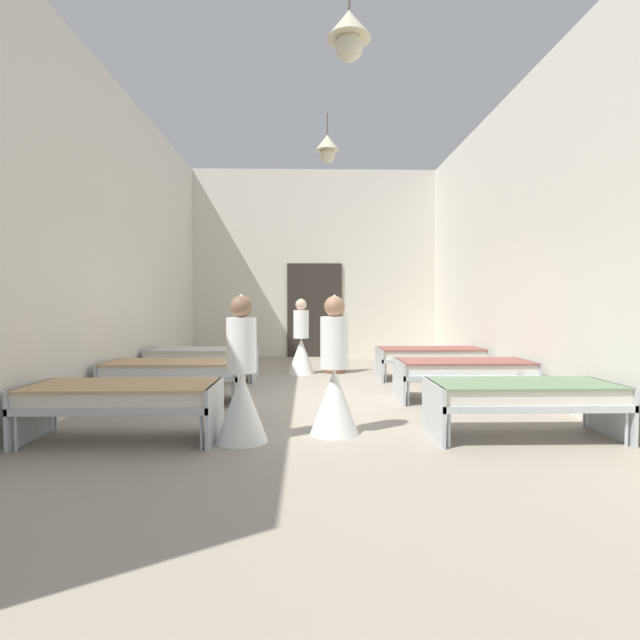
% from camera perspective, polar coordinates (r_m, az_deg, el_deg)
% --- Properties ---
extents(ground_plane, '(6.81, 11.88, 0.10)m').
position_cam_1_polar(ground_plane, '(7.01, 0.00, -9.87)').
color(ground_plane, '#9E9384').
extents(room_shell, '(6.61, 11.48, 4.80)m').
position_cam_1_polar(room_shell, '(8.25, -0.22, 9.03)').
color(room_shell, silver).
rests_on(room_shell, ground).
extents(bed_left_row_0, '(1.90, 0.84, 0.57)m').
position_cam_1_polar(bed_left_row_0, '(5.39, -22.10, -8.36)').
color(bed_left_row_0, '#B7BCC1').
rests_on(bed_left_row_0, ground).
extents(bed_right_row_0, '(1.90, 0.84, 0.57)m').
position_cam_1_polar(bed_right_row_0, '(5.52, 22.62, -8.13)').
color(bed_right_row_0, '#B7BCC1').
rests_on(bed_right_row_0, ground).
extents(bed_left_row_1, '(1.90, 0.84, 0.57)m').
position_cam_1_polar(bed_left_row_1, '(7.18, -16.71, -5.72)').
color(bed_left_row_1, '#B7BCC1').
rests_on(bed_left_row_1, ground).
extents(bed_right_row_1, '(1.90, 0.84, 0.57)m').
position_cam_1_polar(bed_right_row_1, '(7.28, 16.48, -5.61)').
color(bed_right_row_1, '#B7BCC1').
rests_on(bed_right_row_1, ground).
extents(bed_left_row_2, '(1.90, 0.84, 0.57)m').
position_cam_1_polar(bed_left_row_2, '(9.01, -13.52, -4.11)').
color(bed_left_row_2, '#B7BCC1').
rests_on(bed_left_row_2, ground).
extents(bed_right_row_2, '(1.90, 0.84, 0.57)m').
position_cam_1_polar(bed_right_row_2, '(9.09, 12.79, -4.05)').
color(bed_right_row_2, '#B7BCC1').
rests_on(bed_right_row_2, ground).
extents(nurse_near_aisle, '(0.52, 0.52, 1.49)m').
position_cam_1_polar(nurse_near_aisle, '(5.21, 1.70, -7.56)').
color(nurse_near_aisle, white).
rests_on(nurse_near_aisle, ground).
extents(nurse_mid_aisle, '(0.52, 0.52, 1.49)m').
position_cam_1_polar(nurse_mid_aisle, '(4.99, -9.16, -8.02)').
color(nurse_mid_aisle, white).
rests_on(nurse_mid_aisle, ground).
extents(nurse_far_aisle, '(0.52, 0.52, 1.49)m').
position_cam_1_polar(nurse_far_aisle, '(9.54, -2.23, -3.17)').
color(nurse_far_aisle, white).
rests_on(nurse_far_aisle, ground).
extents(potted_plant, '(0.44, 0.44, 1.48)m').
position_cam_1_polar(potted_plant, '(9.65, 1.77, -1.43)').
color(potted_plant, brown).
rests_on(potted_plant, ground).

